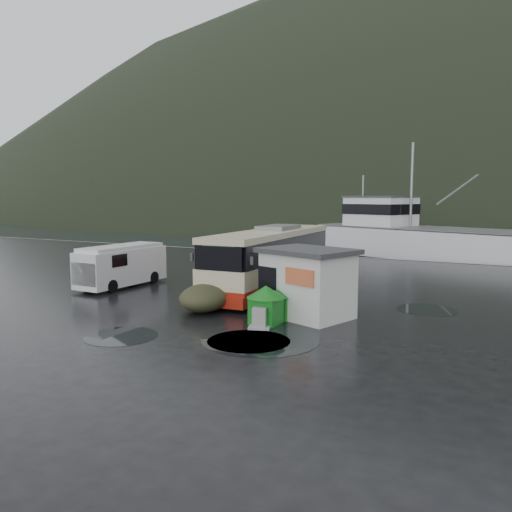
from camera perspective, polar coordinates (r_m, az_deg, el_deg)
The scene contains 14 objects.
ground at distance 24.39m, azimuth -5.22°, elevation -4.98°, with size 160.00×160.00×0.00m, color black.
harbor_water at distance 130.81m, azimuth 21.88°, elevation 4.11°, with size 300.00×180.00×0.02m, color black.
quay_edge at distance 42.40m, azimuth 9.54°, elevation -0.04°, with size 160.00×0.60×1.50m, color #999993.
headland at distance 270.13m, azimuth 27.00°, elevation 4.99°, with size 780.00×540.00×570.00m, color black.
coach_bus at distance 27.09m, azimuth 1.77°, elevation -3.78°, with size 3.03×12.11×3.42m, color beige, non-canonical shape.
white_van at distance 28.76m, azimuth -15.02°, elevation -3.39°, with size 1.93×5.58×2.33m, color silver, non-canonical shape.
waste_bin_left at distance 19.74m, azimuth 1.13°, elevation -7.78°, with size 1.10×1.10×1.53m, color #136E1B, non-canonical shape.
waste_bin_right at distance 20.66m, azimuth 2.81°, elevation -7.12°, with size 0.96×0.96×1.34m, color #136E1B, non-canonical shape.
dome_tent at distance 22.10m, azimuth -5.78°, elevation -6.23°, with size 2.14×3.00×1.18m, color #353520, non-canonical shape.
ticket_kiosk at distance 21.05m, azimuth 5.85°, elevation -6.89°, with size 3.65×2.76×2.85m, color silver, non-canonical shape.
jersey_barrier_a at distance 21.84m, azimuth 1.80°, elevation -6.35°, with size 0.85×1.71×0.85m, color #999993, non-canonical shape.
jersey_barrier_b at distance 19.54m, azimuth 0.62°, elevation -7.93°, with size 0.81×1.61×0.81m, color #999993, non-canonical shape.
fishing_trawler at distance 47.94m, azimuth 20.50°, elevation 0.40°, with size 28.83×6.30×11.53m, color silver, non-canonical shape.
puddles at distance 18.47m, azimuth 1.43°, elevation -8.78°, with size 11.65×12.05×0.01m.
Camera 1 is at (12.95, -20.07, 4.96)m, focal length 35.00 mm.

